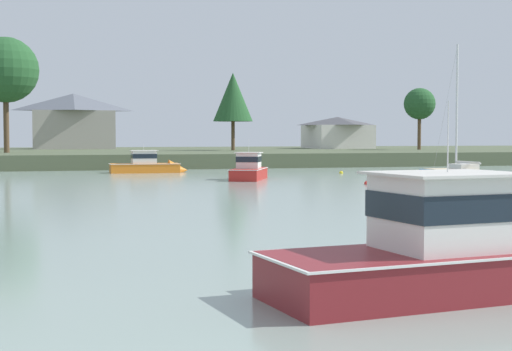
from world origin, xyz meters
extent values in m
cube|color=#4C563D|center=(0.00, 100.61, 0.80)|extent=(203.54, 56.11, 1.61)
cube|color=orange|center=(-3.03, 66.36, 0.20)|extent=(6.60, 2.38, 1.39)
cone|color=orange|center=(0.26, 66.33, 0.20)|extent=(1.87, 2.09, 2.07)
cube|color=silver|center=(-3.03, 66.36, 0.87)|extent=(6.74, 2.47, 0.05)
cube|color=silver|center=(-3.10, 66.37, 1.50)|extent=(2.32, 1.87, 1.21)
cube|color=#19232D|center=(-3.10, 66.37, 1.62)|extent=(2.36, 1.91, 0.43)
cube|color=beige|center=(-3.10, 66.37, 2.14)|extent=(2.60, 2.17, 0.06)
cylinder|color=silver|center=(-3.10, 66.37, 2.53)|extent=(0.03, 0.03, 0.74)
cube|color=maroon|center=(-4.37, 6.88, 0.23)|extent=(8.26, 3.74, 1.59)
cube|color=silver|center=(-4.37, 6.88, 1.00)|extent=(8.43, 3.87, 0.05)
cube|color=silver|center=(-4.24, 6.89, 1.86)|extent=(3.03, 2.58, 1.66)
cube|color=#19232D|center=(-4.24, 6.89, 2.02)|extent=(3.09, 2.63, 0.60)
cube|color=beige|center=(-4.24, 6.89, 2.72)|extent=(3.40, 2.98, 0.06)
cylinder|color=silver|center=(-4.24, 6.89, 3.54)|extent=(0.03, 0.03, 1.59)
cube|color=#B2231E|center=(3.59, 52.29, 0.21)|extent=(4.56, 6.50, 1.42)
cone|color=#B2231E|center=(4.86, 55.08, 0.21)|extent=(2.53, 2.39, 2.00)
cube|color=silver|center=(3.59, 52.29, 0.89)|extent=(4.70, 6.65, 0.05)
cube|color=silver|center=(3.58, 52.27, 1.54)|extent=(2.44, 2.55, 1.26)
cube|color=#19232D|center=(3.58, 52.27, 1.67)|extent=(2.49, 2.60, 0.45)
cube|color=beige|center=(3.58, 52.27, 2.20)|extent=(2.80, 2.88, 0.06)
cylinder|color=silver|center=(3.58, 52.27, 2.78)|extent=(0.03, 0.03, 1.10)
cube|color=#669ECC|center=(18.08, 43.95, 0.14)|extent=(2.67, 8.31, 1.54)
cube|color=#CCB78E|center=(18.08, 43.95, 0.93)|extent=(2.36, 7.81, 0.04)
cube|color=silver|center=(18.09, 43.54, 1.20)|extent=(1.62, 1.86, 0.50)
cylinder|color=silver|center=(18.06, 44.61, 5.75)|extent=(0.17, 0.17, 9.61)
cylinder|color=silver|center=(18.11, 42.96, 1.54)|extent=(0.22, 3.30, 0.13)
cylinder|color=silver|center=(18.11, 42.96, 1.59)|extent=(0.22, 2.97, 0.14)
cylinder|color=#999999|center=(18.02, 46.26, 5.73)|extent=(0.10, 3.31, 9.56)
sphere|color=red|center=(10.27, 43.86, 0.07)|extent=(0.38, 0.38, 0.38)
torus|color=#333338|center=(10.27, 43.86, 0.29)|extent=(0.12, 0.12, 0.02)
sphere|color=yellow|center=(14.69, 59.70, 0.07)|extent=(0.38, 0.38, 0.38)
torus|color=#333338|center=(14.69, 59.70, 0.30)|extent=(0.12, 0.12, 0.02)
cylinder|color=brown|center=(12.67, 93.65, 4.87)|extent=(0.49, 0.49, 6.53)
cone|color=#235128|center=(12.67, 93.65, 8.85)|extent=(5.39, 5.39, 6.59)
cylinder|color=brown|center=(39.66, 91.66, 4.38)|extent=(0.50, 0.50, 5.54)
sphere|color=#235128|center=(39.66, 91.66, 8.15)|extent=(4.49, 4.49, 4.49)
cylinder|color=brown|center=(-16.43, 86.11, 5.56)|extent=(0.64, 0.64, 7.90)
sphere|color=#235128|center=(-16.43, 86.11, 11.22)|extent=(7.62, 7.62, 7.62)
cube|color=silver|center=(32.56, 105.25, 3.42)|extent=(8.92, 9.45, 3.63)
pyramid|color=#47474C|center=(32.56, 105.25, 5.90)|extent=(9.63, 10.20, 1.31)
cube|color=#9E998E|center=(-7.64, 111.81, 4.49)|extent=(11.98, 6.01, 5.77)
pyramid|color=#565B66|center=(-7.64, 111.81, 8.66)|extent=(12.94, 6.50, 2.57)
camera|label=1|loc=(-13.04, -8.48, 3.56)|focal=54.30mm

